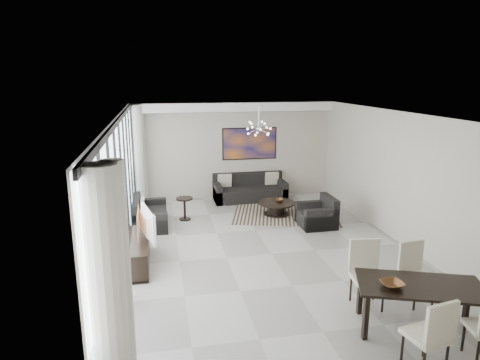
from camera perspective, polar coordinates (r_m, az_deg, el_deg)
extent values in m
cube|color=#A8A39B|center=(9.15, 4.22, -9.75)|extent=(6.00, 9.00, 0.02)
cube|color=white|center=(8.43, 4.56, 8.52)|extent=(6.00, 9.00, 0.02)
cube|color=#B8AF9D|center=(12.97, -0.90, 3.94)|extent=(6.00, 0.02, 2.90)
cube|color=#B8AF9D|center=(4.79, 19.28, -14.42)|extent=(6.00, 0.02, 2.90)
cube|color=#B8AF9D|center=(9.89, 21.32, -0.08)|extent=(0.02, 9.00, 2.90)
cube|color=white|center=(8.41, -15.60, -1.95)|extent=(0.01, 8.95, 2.85)
cube|color=black|center=(8.16, -15.95, 7.58)|extent=(0.04, 8.95, 0.10)
cube|color=black|center=(8.88, -14.74, -10.80)|extent=(0.04, 8.95, 0.06)
cube|color=black|center=(4.69, -18.66, -14.99)|extent=(0.04, 0.05, 2.88)
cube|color=black|center=(5.58, -17.39, -10.12)|extent=(0.04, 0.05, 2.88)
cube|color=black|center=(6.51, -16.50, -6.61)|extent=(0.04, 0.05, 2.88)
cube|color=black|center=(7.45, -15.84, -3.97)|extent=(0.04, 0.05, 2.88)
cube|color=black|center=(8.41, -15.33, -1.94)|extent=(0.04, 0.05, 2.88)
cube|color=black|center=(9.37, -14.92, -0.32)|extent=(0.04, 0.05, 2.88)
cube|color=black|center=(10.35, -14.60, 0.99)|extent=(0.04, 0.05, 2.88)
cube|color=black|center=(11.32, -14.33, 2.08)|extent=(0.04, 0.05, 2.88)
cube|color=black|center=(12.30, -14.10, 3.00)|extent=(0.04, 0.05, 2.88)
cylinder|color=beige|center=(4.54, -17.09, -15.86)|extent=(0.36, 0.36, 2.85)
cylinder|color=beige|center=(12.44, -13.42, 3.15)|extent=(0.36, 0.36, 2.85)
cube|color=white|center=(12.62, -0.76, 9.71)|extent=(5.98, 0.40, 0.26)
cube|color=#B96319|center=(13.01, 1.29, 4.87)|extent=(1.68, 0.04, 0.98)
cylinder|color=silver|center=(10.94, 2.52, 8.33)|extent=(0.02, 0.02, 0.55)
sphere|color=silver|center=(10.97, 2.50, 6.90)|extent=(0.12, 0.12, 0.12)
cube|color=black|center=(11.78, 6.07, -4.38)|extent=(3.24, 2.80, 0.01)
cylinder|color=black|center=(11.55, 4.92, -3.05)|extent=(0.99, 0.99, 0.04)
cylinder|color=black|center=(11.60, 4.90, -3.87)|extent=(0.44, 0.44, 0.31)
cylinder|color=black|center=(11.65, 4.89, -4.52)|extent=(0.69, 0.69, 0.03)
imported|color=brown|center=(11.58, 5.24, -2.73)|extent=(0.24, 0.24, 0.07)
cube|color=black|center=(12.87, 1.34, -1.86)|extent=(2.15, 0.88, 0.39)
cube|color=black|center=(13.11, 1.02, 0.20)|extent=(2.15, 0.18, 0.39)
cube|color=black|center=(12.68, -3.02, -1.70)|extent=(0.18, 0.88, 0.57)
cube|color=black|center=(13.09, 5.57, -1.25)|extent=(0.18, 0.88, 0.57)
cube|color=black|center=(10.93, -11.81, -5.10)|extent=(0.81, 1.44, 0.36)
cube|color=black|center=(10.83, -13.62, -3.36)|extent=(0.16, 1.44, 0.36)
cube|color=black|center=(10.29, -11.86, -5.80)|extent=(0.81, 0.16, 0.52)
cube|color=black|center=(11.51, -11.81, -3.70)|extent=(0.81, 0.16, 0.52)
cube|color=black|center=(10.86, 10.12, -5.11)|extent=(0.84, 0.89, 0.37)
cube|color=black|center=(10.87, 11.85, -3.11)|extent=(0.17, 0.89, 0.37)
cube|color=black|center=(11.15, 9.48, -4.12)|extent=(0.84, 0.17, 0.54)
cube|color=black|center=(10.52, 10.85, -5.28)|extent=(0.84, 0.17, 0.54)
cylinder|color=black|center=(11.13, -7.43, -2.47)|extent=(0.43, 0.43, 0.04)
cylinder|color=black|center=(11.21, -7.38, -3.89)|extent=(0.06, 0.06, 0.54)
cylinder|color=black|center=(11.30, -7.34, -5.17)|extent=(0.30, 0.30, 0.03)
cube|color=black|center=(8.78, -13.65, -9.35)|extent=(0.48, 1.71, 0.53)
imported|color=gray|center=(8.59, -12.79, -5.77)|extent=(0.37, 1.05, 0.60)
cube|color=black|center=(6.83, 22.95, -12.89)|extent=(1.95, 1.43, 0.04)
cube|color=black|center=(6.55, 16.42, -17.14)|extent=(0.07, 0.07, 0.69)
cube|color=black|center=(7.14, 15.73, -14.35)|extent=(0.07, 0.07, 0.69)
cube|color=black|center=(7.51, 28.03, -14.10)|extent=(0.07, 0.07, 0.69)
cube|color=beige|center=(6.17, 23.57, -18.49)|extent=(0.55, 0.55, 0.06)
cube|color=beige|center=(5.92, 25.26, -17.13)|extent=(0.47, 0.13, 0.57)
cylinder|color=black|center=(6.30, 20.82, -20.20)|extent=(0.04, 0.04, 0.44)
cylinder|color=black|center=(6.32, 25.85, -20.62)|extent=(0.04, 0.04, 0.44)
cylinder|color=black|center=(6.86, 27.63, -18.06)|extent=(0.04, 0.04, 0.42)
cube|color=beige|center=(7.32, 16.65, -12.40)|extent=(0.55, 0.55, 0.06)
cube|color=beige|center=(7.39, 16.21, -9.73)|extent=(0.50, 0.11, 0.60)
cylinder|color=black|center=(7.35, 18.52, -14.76)|extent=(0.04, 0.04, 0.46)
cylinder|color=black|center=(7.53, 14.56, -13.72)|extent=(0.04, 0.04, 0.46)
cube|color=beige|center=(7.69, 22.59, -11.83)|extent=(0.52, 0.52, 0.06)
cube|color=beige|center=(7.73, 21.79, -9.51)|extent=(0.47, 0.11, 0.57)
cylinder|color=black|center=(7.80, 24.36, -13.70)|extent=(0.04, 0.04, 0.44)
cylinder|color=black|center=(7.81, 20.49, -13.26)|extent=(0.04, 0.04, 0.44)
imported|color=brown|center=(6.59, 19.61, -12.98)|extent=(0.34, 0.34, 0.08)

